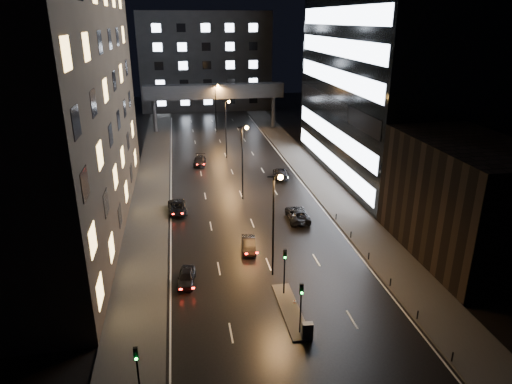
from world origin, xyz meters
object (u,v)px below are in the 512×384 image
car_away_d (200,161)px  car_toward_b (281,173)px  car_toward_a (297,214)px  car_away_b (249,244)px  car_away_c (178,208)px  utility_cabinet (307,330)px  car_away_a (186,277)px

car_away_d → car_toward_b: car_toward_b is taller
car_toward_b → car_toward_a: bearing=92.1°
car_away_b → car_toward_b: (8.57, 22.53, 0.08)m
car_away_c → utility_cabinet: bearing=-73.8°
car_away_b → car_toward_b: size_ratio=0.78×
car_away_d → car_toward_b: 14.87m
car_away_a → car_away_b: bearing=46.6°
car_toward_a → utility_cabinet: (-4.93, -21.82, 0.06)m
car_away_a → utility_cabinet: size_ratio=2.93×
car_away_a → car_toward_a: car_toward_a is taller
car_away_b → car_toward_a: 9.84m
car_toward_a → car_toward_b: car_toward_b is taller
car_away_d → car_away_b: bearing=-77.1°
car_away_c → car_toward_a: size_ratio=0.92×
car_away_b → utility_cabinet: utility_cabinet is taller
car_away_c → car_away_d: (3.93, 19.87, 0.03)m
car_away_b → car_away_d: bearing=102.6°
car_away_a → utility_cabinet: 13.09m
car_toward_b → utility_cabinet: bearing=87.7°
car_toward_b → car_away_c: bearing=42.1°
car_away_b → car_toward_a: size_ratio=0.76×
utility_cabinet → car_away_d: bearing=102.9°
car_away_d → utility_cabinet: size_ratio=3.73×
car_away_b → car_toward_b: 24.11m
car_away_a → car_away_d: (3.32, 36.81, 0.05)m
car_away_a → car_away_b: (6.72, 5.46, 0.02)m
car_away_a → car_toward_a: size_ratio=0.72×
car_away_a → car_away_b: 8.66m
utility_cabinet → car_toward_a: bearing=83.3°
car_away_b → car_away_d: (-3.40, 31.35, 0.03)m
car_away_c → utility_cabinet: (9.53, -26.53, 0.12)m
car_away_c → utility_cabinet: utility_cabinet is taller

